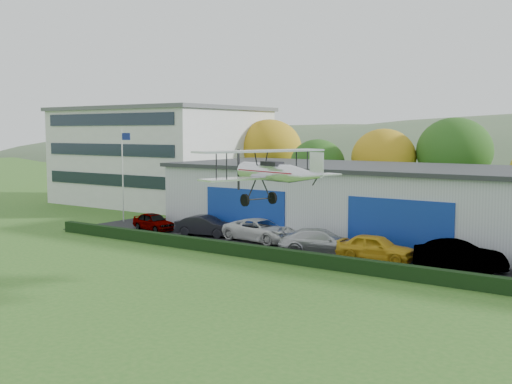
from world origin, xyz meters
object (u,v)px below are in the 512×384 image
Objects in this scene: car_2 at (261,230)px; car_3 at (322,242)px; hangar at (432,205)px; car_1 at (206,226)px; car_4 at (376,248)px; car_5 at (460,256)px; car_0 at (154,222)px; flagpole at (123,167)px; office_block at (161,155)px; biplane at (273,171)px.

car_2 is 6.10m from car_3.
hangar is at bearing -49.59° from car_3.
car_2 reaches higher than car_1.
car_4 is (-0.46, -8.40, -1.80)m from hangar.
hangar reaches higher than car_4.
car_5 is (19.04, -0.67, 0.08)m from car_1.
car_3 and car_4 have the same top height.
car_3 is (-4.09, -8.55, -1.80)m from hangar.
car_0 is (-19.64, -7.75, -1.91)m from hangar.
car_2 is at bearing -145.31° from hangar.
flagpole is at bearing 58.94° from car_3.
office_block is 27.27m from car_2.
office_block is at bearing 64.56° from car_2.
car_2 is at bearing -31.13° from office_block.
car_2 is 1.20× the size of car_4.
office_block is 4.50× the size of car_1.
office_block is 2.70× the size of biplane.
flagpole reaches higher than car_5.
car_2 is 1.12× the size of car_5.
car_1 is at bearing -8.04° from flagpole.
hangar is 8.01× the size of car_5.
flagpole is at bearing 172.15° from biplane.
car_0 is 0.86× the size of car_4.
car_1 is 14.13m from car_4.
car_2 is (4.59, 0.54, 0.03)m from car_1.
car_0 is 0.72× the size of car_2.
hangar is at bearing -12.01° from office_block.
car_3 is at bearing -115.58° from hangar.
office_block is 4.07× the size of car_5.
car_4 is at bearing -106.49° from car_1.
car_1 is at bearing 81.24° from car_4.
car_1 is at bearing 102.45° from car_2.
car_0 is at bearing -158.47° from hangar.
car_1 is 0.81× the size of car_2.
car_4 is (3.63, 0.15, 0.00)m from car_3.
office_block is 36.27m from car_4.
office_block is at bearing 121.97° from flagpole.
car_3 is 9.82m from biplane.
car_4 is at bearing -25.36° from office_block.
flagpole reaches higher than biplane.
car_3 is 1.09× the size of car_5.
car_3 is (10.46, -1.11, 0.05)m from car_1.
car_5 is at bearing -104.58° from car_1.
biplane is (12.26, -9.36, 5.06)m from car_1.
flagpole is at bearing 69.38° from car_1.
car_5 reaches higher than car_2.
biplane is at bearing 162.79° from car_4.
car_3 is at bearing -28.31° from office_block.
car_4 is at bearing -93.12° from hangar.
hangar is at bearing 99.96° from biplane.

